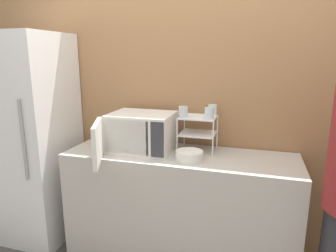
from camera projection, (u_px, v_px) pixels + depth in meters
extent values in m
cube|color=#9E7047|center=(190.00, 101.00, 2.60)|extent=(8.00, 0.06, 2.60)
cube|color=#B7B2A8|center=(180.00, 207.00, 2.48)|extent=(1.84, 0.59, 0.92)
cube|color=silver|center=(142.00, 131.00, 2.46)|extent=(0.51, 0.40, 0.31)
cube|color=#B7B2A8|center=(126.00, 137.00, 2.30)|extent=(0.37, 0.01, 0.26)
cube|color=#333338|center=(157.00, 140.00, 2.22)|extent=(0.10, 0.01, 0.27)
cube|color=silver|center=(98.00, 142.00, 2.15)|extent=(0.18, 0.38, 0.29)
cylinder|color=white|center=(177.00, 136.00, 2.37)|extent=(0.01, 0.01, 0.29)
cylinder|color=white|center=(213.00, 139.00, 2.29)|extent=(0.01, 0.01, 0.29)
cylinder|color=white|center=(184.00, 129.00, 2.60)|extent=(0.01, 0.01, 0.29)
cylinder|color=white|center=(217.00, 131.00, 2.52)|extent=(0.01, 0.01, 0.29)
cube|color=white|center=(198.00, 134.00, 2.44)|extent=(0.28, 0.25, 0.01)
cube|color=white|center=(198.00, 117.00, 2.41)|extent=(0.28, 0.25, 0.01)
cylinder|color=silver|center=(183.00, 112.00, 2.36)|extent=(0.07, 0.07, 0.09)
cylinder|color=silver|center=(213.00, 110.00, 2.45)|extent=(0.07, 0.07, 0.09)
cylinder|color=silver|center=(209.00, 113.00, 2.30)|extent=(0.07, 0.07, 0.09)
cylinder|color=silver|center=(189.00, 160.00, 2.24)|extent=(0.11, 0.11, 0.01)
cylinder|color=silver|center=(189.00, 156.00, 2.23)|extent=(0.20, 0.20, 0.07)
cube|color=white|center=(34.00, 139.00, 2.73)|extent=(0.62, 0.64, 1.88)
cylinder|color=#99999E|center=(23.00, 141.00, 2.35)|extent=(0.02, 0.02, 0.66)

